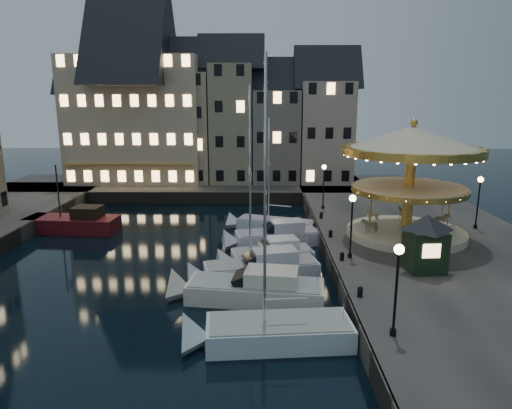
{
  "coord_description": "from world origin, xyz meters",
  "views": [
    {
      "loc": [
        1.44,
        -27.18,
        11.4
      ],
      "look_at": [
        1.0,
        8.0,
        3.2
      ],
      "focal_mm": 32.0,
      "sensor_mm": 36.0,
      "label": 1
    }
  ],
  "objects_px": {
    "streetlamp_d": "(479,195)",
    "bollard_c": "(331,233)",
    "streetlamp_b": "(352,217)",
    "motorboat_c": "(255,269)",
    "streetlamp_a": "(397,277)",
    "bollard_d": "(321,215)",
    "motorboat_f": "(269,225)",
    "bollard_a": "(360,291)",
    "motorboat_e": "(272,237)",
    "motorboat_b": "(248,290)",
    "red_fishing_boat": "(74,224)",
    "carousel": "(411,161)",
    "ticket_kiosk": "(426,233)",
    "motorboat_d": "(267,257)",
    "bollard_b": "(342,256)",
    "motorboat_a": "(267,333)",
    "streetlamp_c": "(324,180)"
  },
  "relations": [
    {
      "from": "motorboat_e",
      "to": "red_fishing_boat",
      "type": "relative_size",
      "value": 0.94
    },
    {
      "from": "bollard_d",
      "to": "motorboat_c",
      "type": "height_order",
      "value": "motorboat_c"
    },
    {
      "from": "carousel",
      "to": "motorboat_f",
      "type": "bearing_deg",
      "value": 150.8
    },
    {
      "from": "motorboat_f",
      "to": "bollard_a",
      "type": "bearing_deg",
      "value": -74.76
    },
    {
      "from": "bollard_b",
      "to": "motorboat_f",
      "type": "bearing_deg",
      "value": 112.31
    },
    {
      "from": "bollard_d",
      "to": "bollard_b",
      "type": "bearing_deg",
      "value": -90.0
    },
    {
      "from": "bollard_d",
      "to": "motorboat_f",
      "type": "bearing_deg",
      "value": 175.16
    },
    {
      "from": "ticket_kiosk",
      "to": "bollard_c",
      "type": "bearing_deg",
      "value": 124.75
    },
    {
      "from": "bollard_b",
      "to": "motorboat_e",
      "type": "xyz_separation_m",
      "value": [
        -4.29,
        6.98,
        -0.96
      ]
    },
    {
      "from": "streetlamp_d",
      "to": "bollard_d",
      "type": "distance_m",
      "value": 12.51
    },
    {
      "from": "motorboat_b",
      "to": "motorboat_f",
      "type": "distance_m",
      "value": 14.2
    },
    {
      "from": "motorboat_e",
      "to": "motorboat_c",
      "type": "bearing_deg",
      "value": -100.09
    },
    {
      "from": "bollard_c",
      "to": "motorboat_c",
      "type": "relative_size",
      "value": 0.05
    },
    {
      "from": "streetlamp_d",
      "to": "bollard_c",
      "type": "xyz_separation_m",
      "value": [
        -11.9,
        -2.5,
        -2.41
      ]
    },
    {
      "from": "motorboat_e",
      "to": "motorboat_f",
      "type": "xyz_separation_m",
      "value": [
        -0.17,
        3.9,
        -0.11
      ]
    },
    {
      "from": "streetlamp_b",
      "to": "red_fishing_boat",
      "type": "bearing_deg",
      "value": 155.54
    },
    {
      "from": "ticket_kiosk",
      "to": "motorboat_e",
      "type": "bearing_deg",
      "value": 135.88
    },
    {
      "from": "streetlamp_a",
      "to": "streetlamp_b",
      "type": "bearing_deg",
      "value": 90.0
    },
    {
      "from": "red_fishing_boat",
      "to": "bollard_a",
      "type": "bearing_deg",
      "value": -36.71
    },
    {
      "from": "motorboat_a",
      "to": "motorboat_d",
      "type": "relative_size",
      "value": 2.0
    },
    {
      "from": "bollard_a",
      "to": "motorboat_f",
      "type": "relative_size",
      "value": 0.06
    },
    {
      "from": "streetlamp_a",
      "to": "motorboat_c",
      "type": "relative_size",
      "value": 0.37
    },
    {
      "from": "carousel",
      "to": "ticket_kiosk",
      "type": "relative_size",
      "value": 2.53
    },
    {
      "from": "streetlamp_a",
      "to": "motorboat_d",
      "type": "xyz_separation_m",
      "value": [
        -5.4,
        11.88,
        -3.38
      ]
    },
    {
      "from": "streetlamp_c",
      "to": "streetlamp_d",
      "type": "bearing_deg",
      "value": -29.91
    },
    {
      "from": "motorboat_c",
      "to": "motorboat_d",
      "type": "bearing_deg",
      "value": 73.23
    },
    {
      "from": "streetlamp_a",
      "to": "bollard_c",
      "type": "height_order",
      "value": "streetlamp_a"
    },
    {
      "from": "bollard_a",
      "to": "motorboat_e",
      "type": "bearing_deg",
      "value": 108.96
    },
    {
      "from": "bollard_c",
      "to": "motorboat_d",
      "type": "height_order",
      "value": "motorboat_d"
    },
    {
      "from": "motorboat_f",
      "to": "red_fishing_boat",
      "type": "xyz_separation_m",
      "value": [
        -17.13,
        -0.28,
        0.18
      ]
    },
    {
      "from": "streetlamp_c",
      "to": "motorboat_f",
      "type": "height_order",
      "value": "motorboat_f"
    },
    {
      "from": "bollard_a",
      "to": "streetlamp_d",
      "type": "bearing_deg",
      "value": 47.53
    },
    {
      "from": "bollard_c",
      "to": "streetlamp_b",
      "type": "bearing_deg",
      "value": -82.41
    },
    {
      "from": "bollard_c",
      "to": "red_fishing_boat",
      "type": "bearing_deg",
      "value": 165.47
    },
    {
      "from": "bollard_a",
      "to": "motorboat_f",
      "type": "distance_m",
      "value": 17.01
    },
    {
      "from": "streetlamp_d",
      "to": "bollard_a",
      "type": "xyz_separation_m",
      "value": [
        -11.9,
        -13.0,
        -2.41
      ]
    },
    {
      "from": "bollard_a",
      "to": "streetlamp_c",
      "type": "bearing_deg",
      "value": 88.24
    },
    {
      "from": "motorboat_c",
      "to": "motorboat_d",
      "type": "xyz_separation_m",
      "value": [
        0.75,
        2.48,
        -0.04
      ]
    },
    {
      "from": "bollard_c",
      "to": "motorboat_f",
      "type": "relative_size",
      "value": 0.06
    },
    {
      "from": "bollard_a",
      "to": "bollard_d",
      "type": "distance_m",
      "value": 16.0
    },
    {
      "from": "streetlamp_b",
      "to": "streetlamp_c",
      "type": "height_order",
      "value": "same"
    },
    {
      "from": "motorboat_b",
      "to": "ticket_kiosk",
      "type": "relative_size",
      "value": 2.28
    },
    {
      "from": "motorboat_f",
      "to": "streetlamp_d",
      "type": "bearing_deg",
      "value": -11.66
    },
    {
      "from": "bollard_b",
      "to": "carousel",
      "type": "relative_size",
      "value": 0.06
    },
    {
      "from": "red_fishing_boat",
      "to": "streetlamp_b",
      "type": "bearing_deg",
      "value": -24.46
    },
    {
      "from": "bollard_b",
      "to": "motorboat_c",
      "type": "distance_m",
      "value": 5.63
    },
    {
      "from": "motorboat_a",
      "to": "carousel",
      "type": "bearing_deg",
      "value": 51.43
    },
    {
      "from": "motorboat_f",
      "to": "motorboat_a",
      "type": "bearing_deg",
      "value": -91.31
    },
    {
      "from": "motorboat_c",
      "to": "ticket_kiosk",
      "type": "distance_m",
      "value": 10.69
    },
    {
      "from": "streetlamp_d",
      "to": "motorboat_b",
      "type": "height_order",
      "value": "streetlamp_d"
    }
  ]
}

